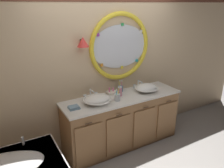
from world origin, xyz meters
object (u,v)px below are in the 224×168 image
object	(u,v)px
sink_basin_left	(97,99)
folded_hand_towel	(74,107)
toothbrush_holder_left	(117,97)
soap_dispenser	(120,92)
sink_basin_right	(146,88)
toiletry_basket	(111,92)
toothbrush_holder_right	(121,88)

from	to	relation	value
sink_basin_left	folded_hand_towel	bearing A→B (deg)	-179.56
toothbrush_holder_left	soap_dispenser	size ratio (longest dim) A/B	1.32
sink_basin_left	sink_basin_right	bearing A→B (deg)	-0.00
folded_hand_towel	toiletry_basket	world-z (taller)	toiletry_basket
soap_dispenser	toiletry_basket	xyz separation A→B (m)	(-0.08, 0.14, -0.05)
sink_basin_left	sink_basin_right	world-z (taller)	sink_basin_right
sink_basin_left	folded_hand_towel	distance (m)	0.37
sink_basin_left	sink_basin_right	distance (m)	0.92
toothbrush_holder_right	toothbrush_holder_left	bearing A→B (deg)	-129.87
sink_basin_left	soap_dispenser	xyz separation A→B (m)	(0.44, 0.06, 0.01)
sink_basin_right	toothbrush_holder_left	bearing A→B (deg)	-173.35
sink_basin_left	toothbrush_holder_left	size ratio (longest dim) A/B	1.94
sink_basin_left	sink_basin_right	size ratio (longest dim) A/B	1.09
toothbrush_holder_right	folded_hand_towel	distance (m)	0.94
soap_dispenser	folded_hand_towel	bearing A→B (deg)	-175.52
folded_hand_towel	toiletry_basket	size ratio (longest dim) A/B	0.95
toothbrush_holder_left	folded_hand_towel	size ratio (longest dim) A/B	1.46
toothbrush_holder_left	toiletry_basket	size ratio (longest dim) A/B	1.39
sink_basin_right	toothbrush_holder_left	world-z (taller)	toothbrush_holder_left
sink_basin_left	soap_dispenser	distance (m)	0.44
folded_hand_towel	sink_basin_right	bearing A→B (deg)	0.12
toothbrush_holder_left	toothbrush_holder_right	xyz separation A→B (m)	(0.24, 0.29, -0.01)
sink_basin_right	toothbrush_holder_left	size ratio (longest dim) A/B	1.78
toothbrush_holder_right	soap_dispenser	size ratio (longest dim) A/B	1.26
toothbrush_holder_right	toiletry_basket	distance (m)	0.19
sink_basin_left	toothbrush_holder_left	xyz separation A→B (m)	(0.30, -0.07, -0.00)
toothbrush_holder_left	toothbrush_holder_right	bearing A→B (deg)	50.13
sink_basin_right	toothbrush_holder_right	distance (m)	0.43
toothbrush_holder_right	soap_dispenser	xyz separation A→B (m)	(-0.11, -0.16, 0.02)
toothbrush_holder_right	soap_dispenser	bearing A→B (deg)	-124.03
soap_dispenser	folded_hand_towel	distance (m)	0.81
toothbrush_holder_right	folded_hand_towel	xyz separation A→B (m)	(-0.91, -0.22, -0.04)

